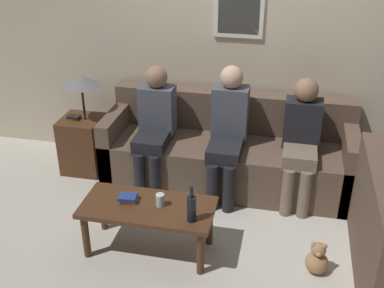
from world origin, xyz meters
name	(u,v)px	position (x,y,z in m)	size (l,w,h in m)	color
ground_plane	(219,206)	(0.00, 0.00, 0.00)	(16.00, 16.00, 0.00)	beige
wall_back	(238,46)	(0.00, 0.92, 1.30)	(9.00, 0.08, 2.60)	beige
couch_main	(228,153)	(0.00, 0.48, 0.32)	(2.46, 0.81, 0.88)	brown
coffee_table	(148,212)	(-0.47, -0.74, 0.37)	(1.07, 0.50, 0.44)	#4C2D19
side_table_with_lamp	(83,137)	(-1.52, 0.40, 0.39)	(0.45, 0.41, 1.06)	#4C2D19
wine_bottle	(192,208)	(-0.09, -0.85, 0.56)	(0.07, 0.07, 0.30)	black
drinking_glass	(160,200)	(-0.37, -0.72, 0.49)	(0.07, 0.07, 0.11)	silver
book_stack	(128,198)	(-0.65, -0.71, 0.47)	(0.15, 0.13, 0.05)	beige
person_left	(155,123)	(-0.71, 0.31, 0.67)	(0.34, 0.59, 1.21)	black
person_middle	(228,128)	(0.01, 0.32, 0.69)	(0.34, 0.66, 1.25)	black
person_right	(301,137)	(0.69, 0.31, 0.67)	(0.34, 0.57, 1.20)	#756651
teddy_bear	(317,259)	(0.89, -0.72, 0.12)	(0.18, 0.18, 0.28)	#A87A51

